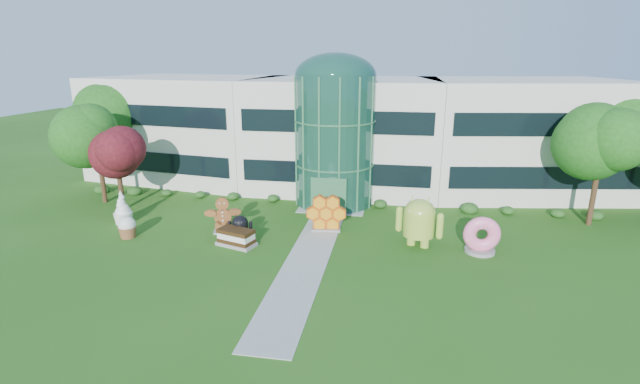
% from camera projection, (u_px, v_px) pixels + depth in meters
% --- Properties ---
extents(ground, '(140.00, 140.00, 0.00)m').
position_uv_depth(ground, '(304.00, 268.00, 25.43)').
color(ground, '#215114').
rests_on(ground, ground).
extents(building, '(46.00, 15.00, 9.30)m').
position_uv_depth(building, '(344.00, 132.00, 41.12)').
color(building, beige).
rests_on(building, ground).
extents(atrium, '(6.00, 6.00, 9.80)m').
position_uv_depth(atrium, '(335.00, 141.00, 35.38)').
color(atrium, '#194738').
rests_on(atrium, ground).
extents(walkway, '(2.40, 20.00, 0.04)m').
position_uv_depth(walkway, '(311.00, 253.00, 27.31)').
color(walkway, '#9E9E93').
rests_on(walkway, ground).
extents(tree_red, '(4.00, 4.00, 6.00)m').
position_uv_depth(tree_red, '(119.00, 171.00, 34.19)').
color(tree_red, '#3F0C14').
rests_on(tree_red, ground).
extents(trees_backdrop, '(52.00, 8.00, 8.40)m').
position_uv_depth(trees_backdrop, '(337.00, 148.00, 36.53)').
color(trees_backdrop, '#1B4E13').
rests_on(trees_backdrop, ground).
extents(android_green, '(3.58, 2.96, 3.48)m').
position_uv_depth(android_green, '(419.00, 219.00, 27.92)').
color(android_green, '#A0C03D').
rests_on(android_green, ground).
extents(android_black, '(1.74, 1.29, 1.83)m').
position_uv_depth(android_black, '(240.00, 226.00, 29.17)').
color(android_black, black).
rests_on(android_black, ground).
extents(donut, '(2.23, 1.14, 2.27)m').
position_uv_depth(donut, '(481.00, 234.00, 27.15)').
color(donut, '#F55D8F').
rests_on(donut, ground).
extents(gingerbread, '(2.80, 1.76, 2.42)m').
position_uv_depth(gingerbread, '(223.00, 215.00, 30.28)').
color(gingerbread, brown).
rests_on(gingerbread, ground).
extents(ice_cream_sandwich, '(2.64, 1.87, 1.06)m').
position_uv_depth(ice_cream_sandwich, '(236.00, 237.00, 28.29)').
color(ice_cream_sandwich, black).
rests_on(ice_cream_sandwich, ground).
extents(honeycomb, '(2.90, 1.29, 2.21)m').
position_uv_depth(honeycomb, '(326.00, 215.00, 30.61)').
color(honeycomb, orange).
rests_on(honeycomb, ground).
extents(froyo, '(1.59, 1.59, 2.32)m').
position_uv_depth(froyo, '(122.00, 207.00, 31.88)').
color(froyo, white).
rests_on(froyo, ground).
extents(cupcake, '(1.54, 1.54, 1.41)m').
position_uv_depth(cupcake, '(127.00, 227.00, 29.51)').
color(cupcake, white).
rests_on(cupcake, ground).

